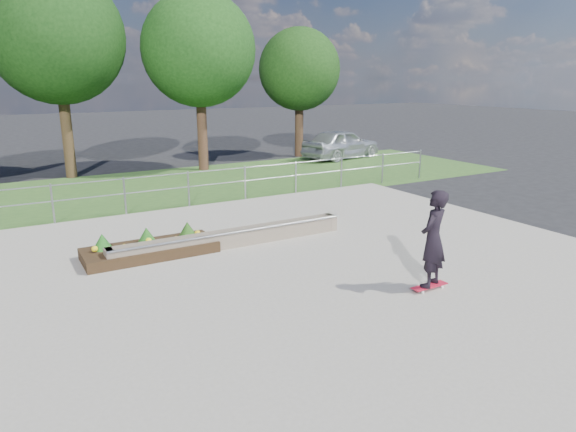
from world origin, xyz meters
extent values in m
plane|color=black|center=(0.00, 0.00, 0.00)|extent=(120.00, 120.00, 0.00)
cube|color=#2E5221|center=(0.00, 11.00, 0.01)|extent=(30.00, 8.00, 0.02)
cube|color=gray|center=(0.00, 0.00, 0.03)|extent=(15.00, 15.00, 0.06)
cylinder|color=gray|center=(-4.00, 7.50, 0.60)|extent=(0.06, 0.06, 1.20)
cylinder|color=gray|center=(-2.00, 7.50, 0.60)|extent=(0.06, 0.06, 1.20)
cylinder|color=gray|center=(0.00, 7.50, 0.60)|extent=(0.06, 0.06, 1.20)
cylinder|color=#93949B|center=(2.00, 7.50, 0.60)|extent=(0.06, 0.06, 1.20)
cylinder|color=#979A9F|center=(4.00, 7.50, 0.60)|extent=(0.06, 0.06, 1.20)
cylinder|color=gray|center=(6.00, 7.50, 0.60)|extent=(0.06, 0.06, 1.20)
cylinder|color=gray|center=(8.00, 7.50, 0.60)|extent=(0.06, 0.06, 1.20)
cylinder|color=gray|center=(10.00, 7.50, 0.60)|extent=(0.06, 0.06, 1.20)
cylinder|color=gray|center=(0.00, 7.50, 1.15)|extent=(20.00, 0.04, 0.04)
cylinder|color=#9B9EA4|center=(0.00, 7.50, 0.70)|extent=(20.00, 0.04, 0.04)
cylinder|color=#312113|center=(-2.50, 15.00, 1.69)|extent=(0.44, 0.44, 3.38)
sphere|color=black|center=(-2.50, 15.00, 5.62)|extent=(5.25, 5.25, 5.25)
cylinder|color=#341E14|center=(3.00, 14.00, 1.57)|extent=(0.44, 0.44, 3.15)
sphere|color=black|center=(3.00, 14.00, 5.25)|extent=(4.90, 4.90, 4.90)
cylinder|color=#301E13|center=(9.00, 15.50, 1.35)|extent=(0.44, 0.44, 2.70)
sphere|color=black|center=(9.00, 15.50, 4.50)|extent=(4.20, 4.20, 4.20)
cube|color=brown|center=(-0.46, 3.08, 0.26)|extent=(6.00, 0.40, 0.40)
cylinder|color=gray|center=(-0.46, 2.88, 0.46)|extent=(6.00, 0.06, 0.06)
cube|color=brown|center=(-3.36, 3.08, 0.26)|extent=(0.15, 0.42, 0.40)
cube|color=#685B4D|center=(2.44, 3.08, 0.26)|extent=(0.15, 0.42, 0.40)
cube|color=black|center=(-2.40, 3.40, 0.18)|extent=(3.00, 1.20, 0.25)
sphere|color=yellow|center=(-3.60, 3.50, 0.39)|extent=(0.14, 0.14, 0.14)
sphere|color=yellow|center=(-3.00, 3.30, 0.39)|extent=(0.14, 0.14, 0.14)
sphere|color=yellow|center=(-2.40, 3.50, 0.39)|extent=(0.14, 0.14, 0.14)
sphere|color=yellow|center=(-1.80, 3.30, 0.39)|extent=(0.14, 0.14, 0.14)
sphere|color=yellow|center=(-1.20, 3.50, 0.39)|extent=(0.14, 0.14, 0.14)
cone|color=#164F16|center=(-3.40, 3.65, 0.49)|extent=(0.44, 0.44, 0.36)
cone|color=#194C15|center=(-2.40, 3.65, 0.49)|extent=(0.44, 0.44, 0.36)
cone|color=#1C4313|center=(-1.40, 3.65, 0.49)|extent=(0.44, 0.44, 0.36)
cylinder|color=silver|center=(1.50, -1.40, 0.09)|extent=(0.05, 0.03, 0.05)
cylinder|color=white|center=(1.50, -1.22, 0.09)|extent=(0.05, 0.03, 0.05)
cylinder|color=white|center=(2.02, -1.40, 0.09)|extent=(0.05, 0.03, 0.05)
cylinder|color=white|center=(2.02, -1.22, 0.09)|extent=(0.05, 0.03, 0.05)
cylinder|color=gray|center=(1.50, -1.31, 0.11)|extent=(0.02, 0.18, 0.02)
cylinder|color=gray|center=(2.02, -1.31, 0.11)|extent=(0.02, 0.18, 0.02)
cube|color=#AF152C|center=(1.76, -1.31, 0.13)|extent=(0.80, 0.21, 0.02)
imported|color=black|center=(1.76, -1.31, 1.09)|extent=(0.82, 0.69, 1.90)
imported|color=#A5A9AF|center=(10.46, 13.69, 0.77)|extent=(4.82, 2.76, 1.55)
camera|label=1|loc=(-5.30, -7.98, 4.04)|focal=32.00mm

